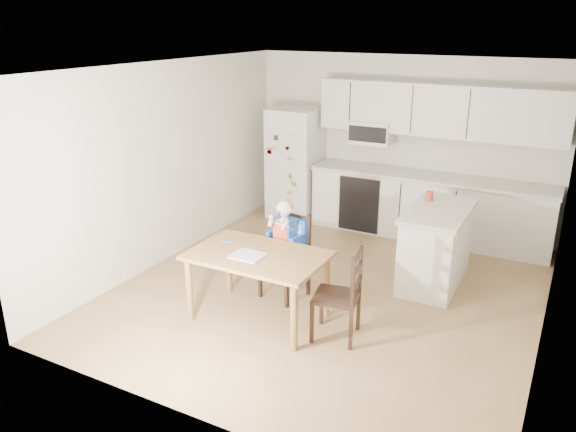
% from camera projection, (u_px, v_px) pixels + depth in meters
% --- Properties ---
extents(room, '(4.52, 5.01, 2.51)m').
position_uv_depth(room, '(349.00, 176.00, 6.46)').
color(room, olive).
rests_on(room, ground).
extents(refrigerator, '(0.72, 0.70, 1.70)m').
position_uv_depth(refrigerator, '(296.00, 163.00, 8.68)').
color(refrigerator, silver).
rests_on(refrigerator, ground).
extents(kitchen_run, '(3.37, 0.62, 2.15)m').
position_uv_depth(kitchen_run, '(429.00, 177.00, 7.83)').
color(kitchen_run, silver).
rests_on(kitchen_run, ground).
extents(kitchen_island, '(0.65, 1.25, 0.92)m').
position_uv_depth(kitchen_island, '(436.00, 246.00, 6.54)').
color(kitchen_island, silver).
rests_on(kitchen_island, ground).
extents(red_cup, '(0.09, 0.09, 0.11)m').
position_uv_depth(red_cup, '(430.00, 196.00, 6.66)').
color(red_cup, red).
rests_on(red_cup, kitchen_island).
extents(dining_table, '(1.37, 0.88, 0.73)m').
position_uv_depth(dining_table, '(258.00, 263.00, 5.68)').
color(dining_table, brown).
rests_on(dining_table, ground).
extents(napkin, '(0.32, 0.27, 0.01)m').
position_uv_depth(napkin, '(248.00, 256.00, 5.58)').
color(napkin, '#ADADB2').
rests_on(napkin, dining_table).
extents(toddler_spoon, '(0.12, 0.06, 0.02)m').
position_uv_depth(toddler_spoon, '(226.00, 242.00, 5.92)').
color(toddler_spoon, '#1C4BAD').
rests_on(toddler_spoon, dining_table).
extents(chair_booster, '(0.50, 0.50, 1.13)m').
position_uv_depth(chair_booster, '(287.00, 238.00, 6.17)').
color(chair_booster, black).
rests_on(chair_booster, ground).
extents(chair_side, '(0.49, 0.49, 0.95)m').
position_uv_depth(chair_side, '(346.00, 288.00, 5.35)').
color(chair_side, black).
rests_on(chair_side, ground).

